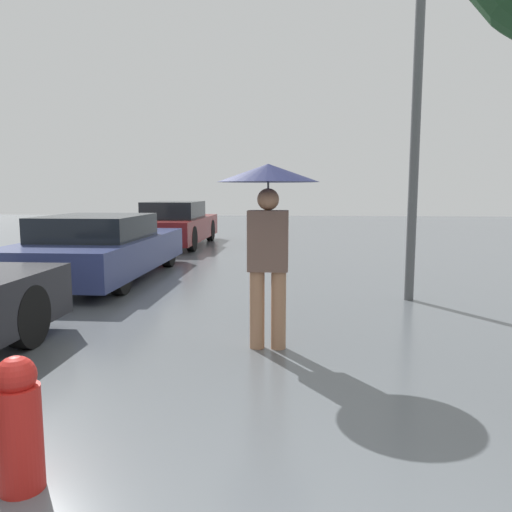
{
  "coord_description": "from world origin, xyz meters",
  "views": [
    {
      "loc": [
        0.3,
        -1.4,
        1.58
      ],
      "look_at": [
        -0.1,
        3.47,
        0.94
      ],
      "focal_mm": 35.0,
      "sensor_mm": 36.0,
      "label": 1
    }
  ],
  "objects_px": {
    "pedestrian": "(268,206)",
    "street_lamp": "(417,90)",
    "parked_car_middle": "(101,248)",
    "parked_car_farthest": "(176,225)",
    "fire_hydrant": "(19,424)"
  },
  "relations": [
    {
      "from": "parked_car_middle",
      "to": "parked_car_farthest",
      "type": "distance_m",
      "value": 5.43
    },
    {
      "from": "parked_car_middle",
      "to": "fire_hydrant",
      "type": "relative_size",
      "value": 6.26
    },
    {
      "from": "pedestrian",
      "to": "parked_car_farthest",
      "type": "relative_size",
      "value": 0.4
    },
    {
      "from": "pedestrian",
      "to": "parked_car_middle",
      "type": "relative_size",
      "value": 0.4
    },
    {
      "from": "parked_car_middle",
      "to": "parked_car_farthest",
      "type": "bearing_deg",
      "value": 89.52
    },
    {
      "from": "parked_car_farthest",
      "to": "street_lamp",
      "type": "bearing_deg",
      "value": -53.16
    },
    {
      "from": "pedestrian",
      "to": "parked_car_middle",
      "type": "height_order",
      "value": "pedestrian"
    },
    {
      "from": "parked_car_farthest",
      "to": "fire_hydrant",
      "type": "height_order",
      "value": "parked_car_farthest"
    },
    {
      "from": "street_lamp",
      "to": "fire_hydrant",
      "type": "distance_m",
      "value": 6.34
    },
    {
      "from": "pedestrian",
      "to": "fire_hydrant",
      "type": "distance_m",
      "value": 2.96
    },
    {
      "from": "street_lamp",
      "to": "pedestrian",
      "type": "bearing_deg",
      "value": -128.51
    },
    {
      "from": "parked_car_farthest",
      "to": "parked_car_middle",
      "type": "bearing_deg",
      "value": -90.48
    },
    {
      "from": "street_lamp",
      "to": "parked_car_farthest",
      "type": "bearing_deg",
      "value": 126.84
    },
    {
      "from": "street_lamp",
      "to": "fire_hydrant",
      "type": "xyz_separation_m",
      "value": [
        -3.07,
        -4.9,
        -2.59
      ]
    },
    {
      "from": "pedestrian",
      "to": "street_lamp",
      "type": "distance_m",
      "value": 3.43
    }
  ]
}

